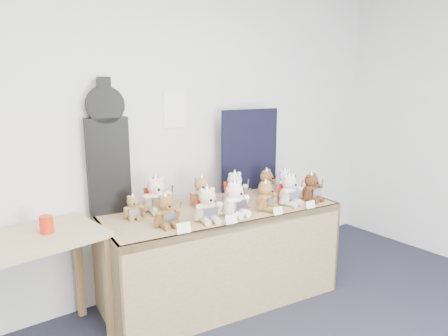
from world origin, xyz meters
TOP-DOWN VIEW (x-y plane):
  - room_shell at (0.59, 2.49)m, footprint 6.00×6.00m
  - display_table at (0.68, 1.93)m, footprint 1.95×1.01m
  - side_table at (-0.74, 2.14)m, footprint 1.02×0.64m
  - guitar_case at (-0.04, 2.42)m, footprint 0.32×0.16m
  - navy_board at (1.24, 2.29)m, footprint 0.55×0.13m
  - red_cup at (-0.59, 2.17)m, footprint 0.09×0.09m
  - teddy_front_far_left at (0.14, 1.89)m, footprint 0.22×0.18m
  - teddy_front_left at (0.44, 1.81)m, footprint 0.24×0.22m
  - teddy_front_centre at (0.68, 1.79)m, footprint 0.25×0.20m
  - teddy_front_right at (0.95, 1.75)m, footprint 0.22×0.20m
  - teddy_front_far_right at (1.21, 1.74)m, footprint 0.24×0.20m
  - teddy_front_end at (1.43, 1.71)m, footprint 0.22×0.18m
  - teddy_back_left at (0.25, 2.23)m, footprint 0.26×0.23m
  - teddy_back_centre_left at (0.61, 2.13)m, footprint 0.23×0.23m
  - teddy_back_centre_right at (0.91, 2.08)m, footprint 0.23×0.21m
  - teddy_back_right at (1.25, 2.06)m, footprint 0.22×0.20m
  - teddy_back_end at (1.41, 2.00)m, footprint 0.20×0.17m
  - teddy_back_far_left at (0.03, 2.18)m, footprint 0.17×0.16m
  - entry_card_a at (0.17, 1.70)m, footprint 0.10×0.03m
  - entry_card_b at (0.53, 1.65)m, footprint 0.09×0.03m
  - entry_card_c at (0.94, 1.60)m, footprint 0.08×0.03m
  - entry_card_d at (1.26, 1.56)m, footprint 0.09×0.03m

SIDE VIEW (x-z plane):
  - display_table at x=0.68m, z-range 0.22..1.00m
  - side_table at x=-0.74m, z-range 0.28..1.09m
  - entry_card_c at x=0.94m, z-range 0.78..0.84m
  - entry_card_d at x=1.26m, z-range 0.78..0.84m
  - entry_card_b at x=0.53m, z-range 0.78..0.84m
  - entry_card_a at x=0.17m, z-range 0.78..0.85m
  - teddy_back_far_left at x=0.03m, z-range 0.75..0.96m
  - red_cup at x=-0.59m, z-range 0.81..0.93m
  - teddy_back_end at x=1.41m, z-range 0.75..1.00m
  - teddy_back_right at x=1.25m, z-range 0.75..1.01m
  - teddy_front_right at x=0.95m, z-range 0.75..1.01m
  - teddy_front_far_left at x=0.14m, z-range 0.75..1.01m
  - teddy_front_end at x=1.43m, z-range 0.75..1.02m
  - teddy_back_centre_right at x=0.91m, z-range 0.75..1.03m
  - teddy_back_centre_left at x=0.61m, z-range 0.75..1.03m
  - teddy_front_left at x=0.44m, z-range 0.75..1.03m
  - teddy_front_far_right at x=1.21m, z-range 0.75..1.04m
  - teddy_front_centre at x=0.68m, z-range 0.75..1.04m
  - teddy_back_left at x=0.25m, z-range 0.74..1.06m
  - navy_board at x=1.24m, z-range 0.78..1.51m
  - guitar_case at x=-0.04m, z-range 0.76..1.79m
  - room_shell at x=0.59m, z-range -1.47..4.53m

